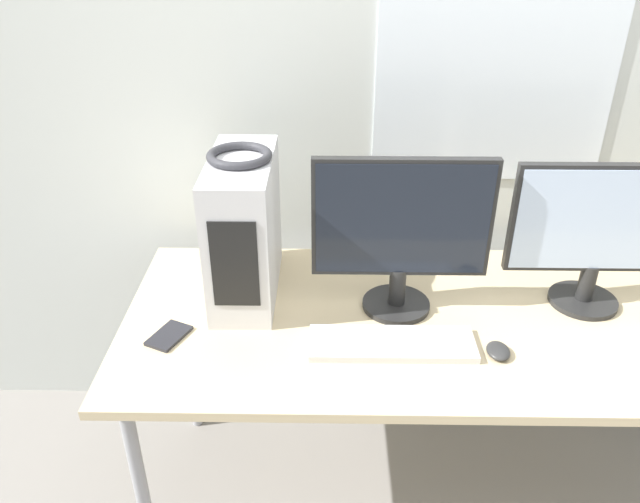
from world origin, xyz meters
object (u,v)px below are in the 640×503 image
monitor_right_near (600,231)px  mouse (498,351)px  monitor_main (401,231)px  keyboard (392,343)px  pc_tower (244,228)px  headphones (239,155)px  cell_phone (169,336)px

monitor_right_near → mouse: 0.47m
monitor_main → monitor_right_near: (0.57, 0.03, -0.01)m
keyboard → monitor_right_near: bearing=20.4°
pc_tower → mouse: (0.72, -0.31, -0.21)m
monitor_right_near → headphones: bearing=176.7°
headphones → monitor_main: size_ratio=0.37×
cell_phone → monitor_main: bearing=38.5°
pc_tower → headphones: headphones is taller
pc_tower → keyboard: size_ratio=0.96×
monitor_right_near → cell_phone: bearing=-171.1°
headphones → monitor_right_near: 1.05m
headphones → keyboard: 0.68m
mouse → cell_phone: mouse is taller
keyboard → monitor_main: bearing=81.6°
keyboard → cell_phone: bearing=177.0°
pc_tower → cell_phone: (-0.20, -0.25, -0.21)m
headphones → monitor_right_near: headphones is taller
monitor_right_near → cell_phone: monitor_right_near is taller
headphones → cell_phone: (-0.20, -0.25, -0.44)m
monitor_right_near → keyboard: monitor_right_near is taller
monitor_main → mouse: size_ratio=6.11×
pc_tower → headphones: bearing=90.0°
pc_tower → mouse: pc_tower is taller
mouse → pc_tower: bearing=156.4°
headphones → keyboard: bearing=-33.3°
monitor_main → pc_tower: bearing=169.0°
monitor_right_near → keyboard: (-0.60, -0.22, -0.24)m
monitor_main → headphones: bearing=168.9°
headphones → monitor_right_near: bearing=-3.3°
headphones → cell_phone: 0.55m
pc_tower → mouse: 0.81m
pc_tower → monitor_main: bearing=-11.0°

